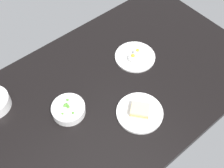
% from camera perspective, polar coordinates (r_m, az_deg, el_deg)
% --- Properties ---
extents(dining_table, '(1.50, 0.89, 0.04)m').
position_cam_1_polar(dining_table, '(1.41, -0.00, -0.95)').
color(dining_table, black).
rests_on(dining_table, ground).
extents(plate_eggs, '(0.21, 0.21, 0.05)m').
position_cam_1_polar(plate_eggs, '(1.51, 4.60, 5.54)').
color(plate_eggs, white).
rests_on(plate_eggs, dining_table).
extents(plate_sandwich, '(0.21, 0.21, 0.05)m').
position_cam_1_polar(plate_sandwich, '(1.31, 5.67, -5.50)').
color(plate_sandwich, white).
rests_on(plate_sandwich, dining_table).
extents(bowl_peas, '(0.15, 0.15, 0.06)m').
position_cam_1_polar(bowl_peas, '(1.31, -8.68, -4.98)').
color(bowl_peas, white).
rests_on(bowl_peas, dining_table).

